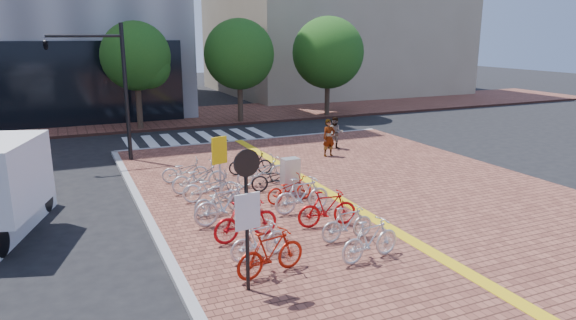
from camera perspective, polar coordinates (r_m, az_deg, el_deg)
name	(u,v)px	position (r m, az deg, el deg)	size (l,w,h in m)	color
ground	(307,230)	(14.63, 2.15, -7.80)	(120.00, 120.00, 0.00)	black
sidewalk	(531,284)	(12.71, 25.36, -12.35)	(14.00, 34.00, 0.15)	brown
tactile_strip	(497,290)	(11.98, 22.17, -13.20)	(0.40, 34.00, 0.01)	gold
kerb_north	(257,140)	(26.36, -3.46, 2.20)	(14.00, 0.25, 0.15)	gray
far_sidewalk	(164,118)	(34.15, -13.57, 4.52)	(70.00, 8.00, 0.15)	brown
crosswalk	(199,138)	(27.53, -9.81, 2.37)	(7.50, 4.00, 0.01)	silver
street_trees	(256,56)	(31.67, -3.59, 11.50)	(16.20, 4.60, 6.35)	#38281E
bike_0	(271,252)	(11.59, -1.93, -10.23)	(0.49, 1.75, 1.05)	#A41B0B
bike_1	(259,240)	(12.40, -3.23, -8.87)	(0.44, 1.55, 0.93)	silver
bike_2	(246,220)	(13.44, -4.71, -6.65)	(0.52, 1.83, 1.10)	#AF0C12
bike_3	(226,204)	(14.62, -6.93, -4.88)	(0.54, 1.93, 1.16)	silver
bike_4	(219,200)	(15.49, -7.67, -4.39)	(0.57, 1.64, 0.86)	#ABABB0
bike_5	(211,187)	(16.62, -8.55, -2.97)	(0.64, 1.83, 0.96)	silver
bike_6	(199,177)	(17.69, -9.87, -1.89)	(0.68, 1.94, 1.02)	silver
bike_7	(185,170)	(18.93, -11.37, -1.14)	(0.58, 1.66, 0.87)	#B1B1B6
bike_8	(370,240)	(12.42, 9.13, -8.75)	(0.48, 1.70, 1.02)	silver
bike_9	(347,223)	(13.49, 6.61, -7.02)	(0.44, 1.54, 0.93)	#B6B6BB
bike_10	(327,208)	(14.38, 4.38, -5.39)	(0.49, 1.73, 1.04)	#B50C0E
bike_11	(302,195)	(15.41, 1.58, -3.91)	(0.52, 1.82, 1.10)	silver
bike_12	(289,189)	(16.40, 0.16, -3.23)	(0.57, 1.63, 0.86)	#B2170C
bike_13	(276,178)	(17.54, -1.36, -2.02)	(0.60, 1.72, 0.90)	black
bike_14	(262,171)	(18.24, -2.96, -1.21)	(0.68, 1.94, 1.02)	silver
bike_15	(250,163)	(19.62, -4.20, -0.37)	(0.58, 1.66, 0.87)	black
pedestrian_a	(329,138)	(22.50, 4.56, 2.48)	(0.60, 0.39, 1.64)	gray
pedestrian_b	(336,133)	(24.02, 5.31, 3.03)	(0.73, 0.57, 1.51)	#4A4E5E
utility_box	(290,176)	(17.12, 0.25, -1.82)	(0.57, 0.41, 1.24)	silver
yellow_sign	(220,156)	(16.67, -7.58, 0.46)	(0.55, 0.22, 2.05)	#B7B7BC
notice_sign	(247,204)	(10.39, -4.57, -4.84)	(0.57, 0.16, 3.06)	black
traffic_light_pole	(90,68)	(22.33, -21.14, 9.55)	(3.05, 1.18, 5.68)	black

